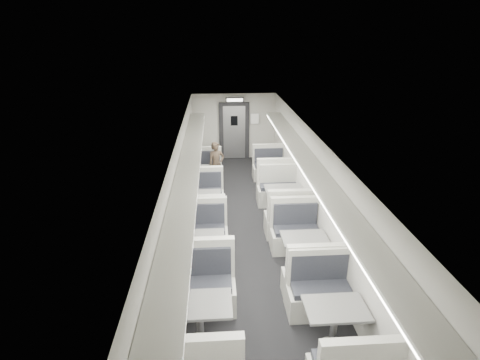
{
  "coord_description": "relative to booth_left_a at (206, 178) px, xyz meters",
  "views": [
    {
      "loc": [
        -0.7,
        -7.4,
        4.57
      ],
      "look_at": [
        -0.12,
        1.03,
        1.12
      ],
      "focal_mm": 28.0,
      "sensor_mm": 36.0,
      "label": 1
    }
  ],
  "objects": [
    {
      "name": "booth_left_b",
      "position": [
        0.0,
        -1.92,
        0.0
      ],
      "size": [
        0.98,
        1.99,
        1.06
      ],
      "color": "#B0B0A5",
      "rests_on": "room"
    },
    {
      "name": "window_d",
      "position": [
        -0.49,
        -6.34,
        1.0
      ],
      "size": [
        0.02,
        1.18,
        0.84
      ],
      "primitive_type": "cube",
      "color": "black",
      "rests_on": "room"
    },
    {
      "name": "booth_left_a",
      "position": [
        0.0,
        0.0,
        0.0
      ],
      "size": [
        0.97,
        1.96,
        1.05
      ],
      "color": "#B0B0A5",
      "rests_on": "room"
    },
    {
      "name": "booth_right_b",
      "position": [
        2.0,
        -2.01,
        0.06
      ],
      "size": [
        1.15,
        2.33,
        1.24
      ],
      "color": "#B0B0A5",
      "rests_on": "room"
    },
    {
      "name": "room",
      "position": [
        1.0,
        -3.14,
        0.85
      ],
      "size": [
        3.24,
        12.24,
        2.64
      ],
      "color": "black",
      "rests_on": "ground"
    },
    {
      "name": "wall_notice",
      "position": [
        1.75,
        2.78,
        1.15
      ],
      "size": [
        0.32,
        0.02,
        0.4
      ],
      "primitive_type": "cube",
      "color": "white",
      "rests_on": "room"
    },
    {
      "name": "booth_right_c",
      "position": [
        2.0,
        -4.31,
        0.04
      ],
      "size": [
        1.08,
        2.19,
        1.17
      ],
      "color": "#B0B0A5",
      "rests_on": "room"
    },
    {
      "name": "window_a",
      "position": [
        -0.49,
        0.26,
        1.0
      ],
      "size": [
        0.02,
        1.18,
        0.84
      ],
      "primitive_type": "cube",
      "color": "black",
      "rests_on": "room"
    },
    {
      "name": "luggage_rack_left",
      "position": [
        -0.24,
        -3.44,
        1.56
      ],
      "size": [
        0.46,
        10.4,
        0.09
      ],
      "color": "#B0B0A5",
      "rests_on": "room"
    },
    {
      "name": "booth_right_a",
      "position": [
        2.0,
        -0.07,
        0.02
      ],
      "size": [
        1.02,
        2.07,
        1.11
      ],
      "color": "#B0B0A5",
      "rests_on": "room"
    },
    {
      "name": "passenger",
      "position": [
        0.32,
        0.19,
        0.35
      ],
      "size": [
        0.6,
        0.5,
        1.4
      ],
      "primitive_type": "imported",
      "rotation": [
        0.0,
        0.0,
        0.37
      ],
      "color": "black",
      "rests_on": "room"
    },
    {
      "name": "window_c",
      "position": [
        -0.49,
        -4.14,
        1.0
      ],
      "size": [
        0.02,
        1.18,
        0.84
      ],
      "primitive_type": "cube",
      "color": "black",
      "rests_on": "room"
    },
    {
      "name": "vestibule_door",
      "position": [
        1.0,
        2.79,
        0.69
      ],
      "size": [
        1.1,
        0.13,
        2.1
      ],
      "color": "black",
      "rests_on": "room"
    },
    {
      "name": "exit_sign",
      "position": [
        1.0,
        2.3,
        1.93
      ],
      "size": [
        0.62,
        0.12,
        0.16
      ],
      "color": "black",
      "rests_on": "room"
    },
    {
      "name": "booth_left_c",
      "position": [
        0.0,
        -4.07,
        0.03
      ],
      "size": [
        1.04,
        2.11,
        1.13
      ],
      "color": "#B0B0A5",
      "rests_on": "room"
    },
    {
      "name": "booth_right_d",
      "position": [
        2.0,
        -6.3,
        0.05
      ],
      "size": [
        1.1,
        2.23,
        1.19
      ],
      "color": "#B0B0A5",
      "rests_on": "room"
    },
    {
      "name": "luggage_rack_right",
      "position": [
        2.24,
        -3.44,
        1.56
      ],
      "size": [
        0.46,
        10.4,
        0.09
      ],
      "color": "#B0B0A5",
      "rests_on": "room"
    },
    {
      "name": "booth_left_d",
      "position": [
        0.0,
        -6.13,
        0.07
      ],
      "size": [
        1.16,
        2.36,
        1.26
      ],
      "color": "#B0B0A5",
      "rests_on": "room"
    },
    {
      "name": "window_b",
      "position": [
        -0.49,
        -1.94,
        1.0
      ],
      "size": [
        0.02,
        1.18,
        0.84
      ],
      "primitive_type": "cube",
      "color": "black",
      "rests_on": "room"
    }
  ]
}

